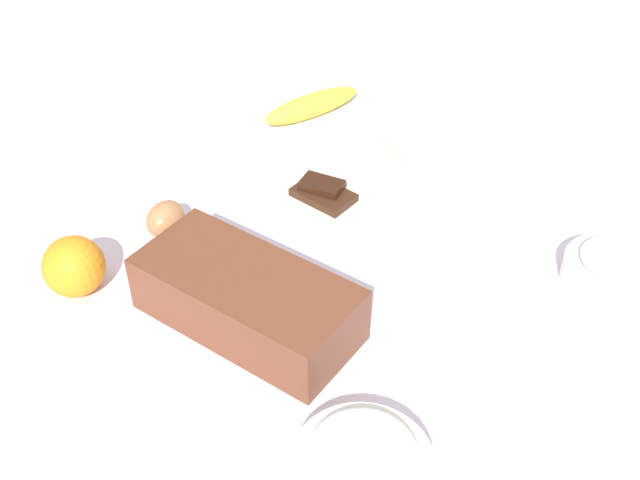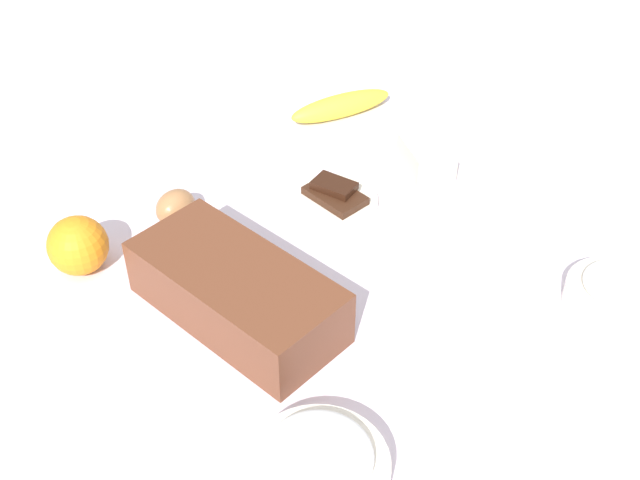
{
  "view_description": "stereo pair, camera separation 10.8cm",
  "coord_description": "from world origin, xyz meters",
  "px_view_note": "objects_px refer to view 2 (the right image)",
  "views": [
    {
      "loc": [
        -0.6,
        0.57,
        0.73
      ],
      "look_at": [
        0.0,
        0.0,
        0.04
      ],
      "focal_mm": 45.08,
      "sensor_mm": 36.0,
      "label": 1
    },
    {
      "loc": [
        -0.67,
        0.49,
        0.73
      ],
      "look_at": [
        0.0,
        0.0,
        0.04
      ],
      "focal_mm": 45.08,
      "sensor_mm": 36.0,
      "label": 2
    }
  ],
  "objects_px": {
    "chocolate_plate": "(335,198)",
    "flour_bowl": "(615,295)",
    "sugar_bowl": "(318,466)",
    "butter_block": "(426,160)",
    "banana": "(341,106)",
    "orange_fruit": "(78,245)",
    "egg_near_butter": "(175,207)",
    "loaf_pan": "(237,291)"
  },
  "relations": [
    {
      "from": "orange_fruit",
      "to": "egg_near_butter",
      "type": "relative_size",
      "value": 1.28
    },
    {
      "from": "flour_bowl",
      "to": "butter_block",
      "type": "xyz_separation_m",
      "value": [
        0.37,
        -0.01,
        0.0
      ]
    },
    {
      "from": "sugar_bowl",
      "to": "butter_block",
      "type": "relative_size",
      "value": 1.66
    },
    {
      "from": "orange_fruit",
      "to": "loaf_pan",
      "type": "bearing_deg",
      "value": -148.06
    },
    {
      "from": "loaf_pan",
      "to": "banana",
      "type": "height_order",
      "value": "loaf_pan"
    },
    {
      "from": "banana",
      "to": "egg_near_butter",
      "type": "xyz_separation_m",
      "value": [
        -0.09,
        0.37,
        0.01
      ]
    },
    {
      "from": "loaf_pan",
      "to": "flour_bowl",
      "type": "bearing_deg",
      "value": -136.55
    },
    {
      "from": "flour_bowl",
      "to": "chocolate_plate",
      "type": "bearing_deg",
      "value": 21.11
    },
    {
      "from": "loaf_pan",
      "to": "sugar_bowl",
      "type": "height_order",
      "value": "loaf_pan"
    },
    {
      "from": "flour_bowl",
      "to": "banana",
      "type": "xyz_separation_m",
      "value": [
        0.59,
        -0.01,
        -0.01
      ]
    },
    {
      "from": "banana",
      "to": "egg_near_butter",
      "type": "relative_size",
      "value": 2.98
    },
    {
      "from": "flour_bowl",
      "to": "egg_near_butter",
      "type": "relative_size",
      "value": 1.94
    },
    {
      "from": "orange_fruit",
      "to": "egg_near_butter",
      "type": "bearing_deg",
      "value": -83.22
    },
    {
      "from": "sugar_bowl",
      "to": "chocolate_plate",
      "type": "bearing_deg",
      "value": -38.76
    },
    {
      "from": "chocolate_plate",
      "to": "flour_bowl",
      "type": "bearing_deg",
      "value": -158.89
    },
    {
      "from": "banana",
      "to": "butter_block",
      "type": "distance_m",
      "value": 0.22
    },
    {
      "from": "loaf_pan",
      "to": "sugar_bowl",
      "type": "relative_size",
      "value": 2.0
    },
    {
      "from": "orange_fruit",
      "to": "butter_block",
      "type": "relative_size",
      "value": 0.91
    },
    {
      "from": "butter_block",
      "to": "chocolate_plate",
      "type": "distance_m",
      "value": 0.16
    },
    {
      "from": "loaf_pan",
      "to": "orange_fruit",
      "type": "relative_size",
      "value": 3.68
    },
    {
      "from": "banana",
      "to": "orange_fruit",
      "type": "xyz_separation_m",
      "value": [
        -0.11,
        0.53,
        0.02
      ]
    },
    {
      "from": "orange_fruit",
      "to": "butter_block",
      "type": "distance_m",
      "value": 0.53
    },
    {
      "from": "banana",
      "to": "orange_fruit",
      "type": "height_order",
      "value": "orange_fruit"
    },
    {
      "from": "flour_bowl",
      "to": "sugar_bowl",
      "type": "relative_size",
      "value": 0.82
    },
    {
      "from": "loaf_pan",
      "to": "butter_block",
      "type": "distance_m",
      "value": 0.41
    },
    {
      "from": "egg_near_butter",
      "to": "chocolate_plate",
      "type": "bearing_deg",
      "value": -115.92
    },
    {
      "from": "flour_bowl",
      "to": "egg_near_butter",
      "type": "xyz_separation_m",
      "value": [
        0.49,
        0.36,
        -0.0
      ]
    },
    {
      "from": "chocolate_plate",
      "to": "loaf_pan",
      "type": "bearing_deg",
      "value": 115.82
    },
    {
      "from": "loaf_pan",
      "to": "sugar_bowl",
      "type": "distance_m",
      "value": 0.27
    },
    {
      "from": "banana",
      "to": "chocolate_plate",
      "type": "relative_size",
      "value": 1.46
    },
    {
      "from": "loaf_pan",
      "to": "egg_near_butter",
      "type": "distance_m",
      "value": 0.22
    },
    {
      "from": "butter_block",
      "to": "egg_near_butter",
      "type": "bearing_deg",
      "value": 70.93
    },
    {
      "from": "orange_fruit",
      "to": "butter_block",
      "type": "height_order",
      "value": "orange_fruit"
    },
    {
      "from": "flour_bowl",
      "to": "butter_block",
      "type": "bearing_deg",
      "value": -0.98
    },
    {
      "from": "loaf_pan",
      "to": "orange_fruit",
      "type": "distance_m",
      "value": 0.24
    },
    {
      "from": "banana",
      "to": "egg_near_butter",
      "type": "bearing_deg",
      "value": 104.32
    },
    {
      "from": "loaf_pan",
      "to": "banana",
      "type": "distance_m",
      "value": 0.51
    },
    {
      "from": "flour_bowl",
      "to": "chocolate_plate",
      "type": "relative_size",
      "value": 0.95
    },
    {
      "from": "banana",
      "to": "chocolate_plate",
      "type": "distance_m",
      "value": 0.25
    },
    {
      "from": "orange_fruit",
      "to": "chocolate_plate",
      "type": "xyz_separation_m",
      "value": [
        -0.08,
        -0.37,
        -0.03
      ]
    },
    {
      "from": "loaf_pan",
      "to": "butter_block",
      "type": "xyz_separation_m",
      "value": [
        0.09,
        -0.4,
        -0.01
      ]
    },
    {
      "from": "sugar_bowl",
      "to": "egg_near_butter",
      "type": "bearing_deg",
      "value": -10.72
    }
  ]
}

